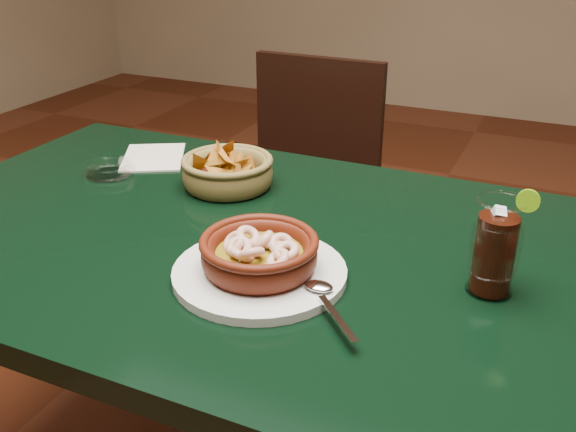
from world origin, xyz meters
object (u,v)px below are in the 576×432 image
at_px(dining_table, 222,277).
at_px(cola_drink, 495,248).
at_px(shrimp_plate, 260,258).
at_px(chip_basket, 227,171).
at_px(dining_chair, 301,202).

bearing_deg(dining_table, cola_drink, -1.86).
height_order(shrimp_plate, chip_basket, chip_basket).
height_order(shrimp_plate, cola_drink, cola_drink).
relative_size(shrimp_plate, chip_basket, 1.53).
height_order(dining_table, chip_basket, chip_basket).
distance_m(dining_chair, chip_basket, 0.62).
bearing_deg(dining_chair, cola_drink, -50.05).
relative_size(shrimp_plate, cola_drink, 1.98).
bearing_deg(cola_drink, shrimp_plate, -162.29).
bearing_deg(dining_chair, shrimp_plate, -70.94).
distance_m(dining_table, chip_basket, 0.23).
relative_size(dining_chair, cola_drink, 5.33).
height_order(dining_table, shrimp_plate, shrimp_plate).
distance_m(shrimp_plate, chip_basket, 0.36).
bearing_deg(dining_table, chip_basket, 114.58).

